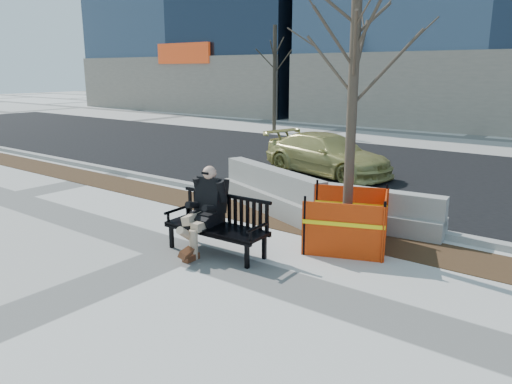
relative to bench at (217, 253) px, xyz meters
The scene contains 11 objects.
ground 0.62m from the bench, 147.01° to the right, with size 120.00×120.00×0.00m, color beige.
mulch_strip 2.32m from the bench, 102.98° to the left, with size 40.00×1.20×0.02m, color #47301C.
asphalt_street 8.48m from the bench, 93.52° to the left, with size 60.00×10.40×0.01m, color black.
curb 3.25m from the bench, 99.22° to the left, with size 60.00×0.25×0.12m, color #9E9B93.
bench is the anchor object (origin of this frame).
seated_man 0.26m from the bench, behind, with size 0.65×1.08×1.51m, color black, non-canonical shape.
tree_fence 2.34m from the bench, 46.57° to the left, with size 2.08×2.08×5.20m, color #F9400A, non-canonical shape.
sedan 7.21m from the bench, 104.39° to the left, with size 1.71×4.21×1.22m, color tan.
jersey_barrier_left 2.89m from the bench, 106.18° to the left, with size 3.38×0.68×0.97m, color gray, non-canonical shape.
jersey_barrier_right 3.23m from the bench, 62.23° to the left, with size 2.90×0.58×0.83m, color gray, non-canonical shape.
far_tree_left 17.32m from the bench, 122.13° to the left, with size 2.08×2.08×5.63m, color #3E3528, non-canonical shape.
Camera 1 is at (5.96, -5.64, 3.09)m, focal length 34.64 mm.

